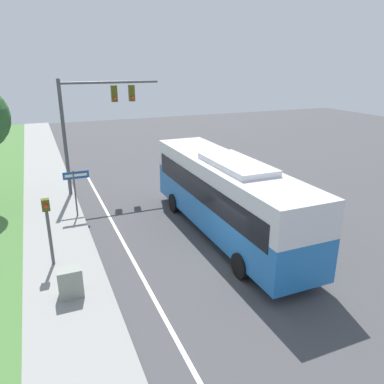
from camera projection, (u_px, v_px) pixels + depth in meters
ground_plane at (236, 264)px, 14.48m from camera, size 80.00×80.00×0.00m
sidewalk at (69, 300)px, 12.18m from camera, size 2.80×80.00×0.12m
lane_divider_near at (146, 284)px, 13.16m from camera, size 0.14×30.00×0.01m
bus at (226, 193)px, 16.37m from camera, size 2.60×11.12×3.62m
signal_gantry at (93, 114)px, 20.94m from camera, size 5.58×0.41×6.58m
pedestrian_signal at (48, 221)px, 13.69m from camera, size 0.28×0.34×2.75m
street_sign at (76, 185)px, 18.29m from camera, size 1.23×0.08×2.44m
utility_cabinet at (70, 283)px, 12.16m from camera, size 0.77×0.53×1.00m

